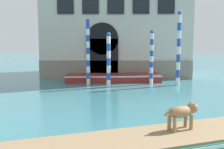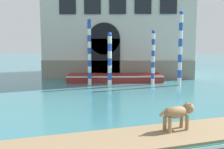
{
  "view_description": "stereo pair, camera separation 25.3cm",
  "coord_description": "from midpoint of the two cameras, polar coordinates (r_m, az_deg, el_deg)",
  "views": [
    {
      "loc": [
        -0.43,
        -0.79,
        2.78
      ],
      "look_at": [
        -0.62,
        11.82,
        1.2
      ],
      "focal_mm": 42.0,
      "sensor_mm": 36.0,
      "label": 1
    },
    {
      "loc": [
        -0.17,
        -0.79,
        2.78
      ],
      "look_at": [
        -0.62,
        11.82,
        1.2
      ],
      "focal_mm": 42.0,
      "sensor_mm": 36.0,
      "label": 2
    }
  ],
  "objects": [
    {
      "name": "dog_on_deck",
      "position": [
        7.02,
        14.18,
        -7.93
      ],
      "size": [
        0.97,
        0.62,
        0.7
      ],
      "rotation": [
        0.0,
        0.0,
        0.47
      ],
      "color": "#997047",
      "rests_on": "boat_foreground"
    },
    {
      "name": "boat_moored_near_palazzo",
      "position": [
        18.39,
        -0.15,
        -0.71
      ],
      "size": [
        6.66,
        2.18,
        0.51
      ],
      "rotation": [
        0.0,
        0.0,
        0.06
      ],
      "color": "maroon",
      "rests_on": "ground_plane"
    },
    {
      "name": "mooring_pole_0",
      "position": [
        17.19,
        13.9,
        5.56
      ],
      "size": [
        0.25,
        0.25,
        4.7
      ],
      "color": "white",
      "rests_on": "ground_plane"
    },
    {
      "name": "mooring_pole_1",
      "position": [
        17.33,
        8.2,
        3.78
      ],
      "size": [
        0.24,
        0.24,
        3.54
      ],
      "color": "white",
      "rests_on": "ground_plane"
    },
    {
      "name": "mooring_pole_2",
      "position": [
        16.93,
        -5.66,
        4.91
      ],
      "size": [
        0.24,
        0.24,
        4.22
      ],
      "color": "white",
      "rests_on": "ground_plane"
    },
    {
      "name": "mooring_pole_3",
      "position": [
        16.03,
        -1.2,
        3.26
      ],
      "size": [
        0.26,
        0.26,
        3.35
      ],
      "color": "white",
      "rests_on": "ground_plane"
    }
  ]
}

